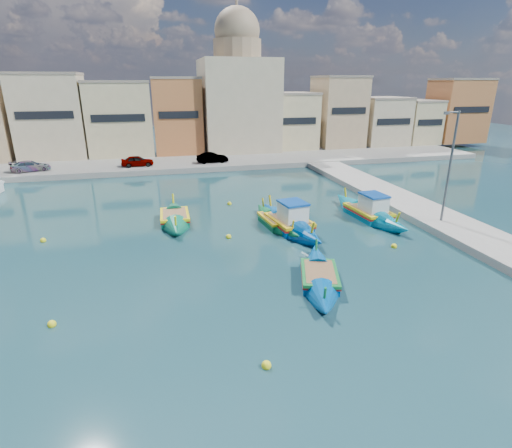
{
  "coord_description": "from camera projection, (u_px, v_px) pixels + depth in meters",
  "views": [
    {
      "loc": [
        -1.71,
        -16.62,
        9.76
      ],
      "look_at": [
        4.0,
        6.0,
        1.4
      ],
      "focal_mm": 28.0,
      "sensor_mm": 36.0,
      "label": 1
    }
  ],
  "objects": [
    {
      "name": "north_townhouses",
      "position": [
        215.0,
        118.0,
        54.64
      ],
      "size": [
        83.2,
        7.87,
        10.19
      ],
      "color": "#C9BA8B",
      "rests_on": "ground"
    },
    {
      "name": "luzzu_blue_cabin",
      "position": [
        289.0,
        224.0,
        27.86
      ],
      "size": [
        3.45,
        9.28,
        3.21
      ],
      "color": "#004FA5",
      "rests_on": "ground"
    },
    {
      "name": "luzzu_cyan_mid",
      "position": [
        276.0,
        222.0,
        28.64
      ],
      "size": [
        2.55,
        7.72,
        2.24
      ],
      "color": "#0A6F3E",
      "rests_on": "ground"
    },
    {
      "name": "luzzu_blue_south",
      "position": [
        319.0,
        278.0,
        20.48
      ],
      "size": [
        4.09,
        7.86,
        2.22
      ],
      "color": "#004F9D",
      "rests_on": "ground"
    },
    {
      "name": "north_quay",
      "position": [
        171.0,
        165.0,
        47.96
      ],
      "size": [
        80.0,
        8.0,
        0.6
      ],
      "primitive_type": "cube",
      "color": "gray",
      "rests_on": "ground"
    },
    {
      "name": "ground",
      "position": [
        205.0,
        300.0,
        18.85
      ],
      "size": [
        160.0,
        160.0,
        0.0
      ],
      "primitive_type": "plane",
      "color": "#13373B",
      "rests_on": "ground"
    },
    {
      "name": "church_block",
      "position": [
        238.0,
        92.0,
        54.83
      ],
      "size": [
        10.0,
        10.0,
        19.1
      ],
      "color": "#C1B290",
      "rests_on": "ground"
    },
    {
      "name": "quay_street_lamp",
      "position": [
        449.0,
        167.0,
        26.88
      ],
      "size": [
        1.18,
        0.16,
        8.0
      ],
      "color": "#595B60",
      "rests_on": "ground"
    },
    {
      "name": "mooring_buoys",
      "position": [
        207.0,
        255.0,
        23.6
      ],
      "size": [
        21.79,
        20.6,
        0.36
      ],
      "color": "#FFFA1A",
      "rests_on": "ground"
    },
    {
      "name": "luzzu_turquoise_cabin",
      "position": [
        368.0,
        213.0,
        30.16
      ],
      "size": [
        2.82,
        9.62,
        3.05
      ],
      "color": "#007EA2",
      "rests_on": "ground"
    },
    {
      "name": "parked_cars",
      "position": [
        123.0,
        162.0,
        45.05
      ],
      "size": [
        23.65,
        2.53,
        1.22
      ],
      "color": "#4C1919",
      "rests_on": "north_quay"
    },
    {
      "name": "luzzu_green",
      "position": [
        175.0,
        219.0,
        29.22
      ],
      "size": [
        2.15,
        7.72,
        2.42
      ],
      "color": "#0A7151",
      "rests_on": "ground"
    }
  ]
}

